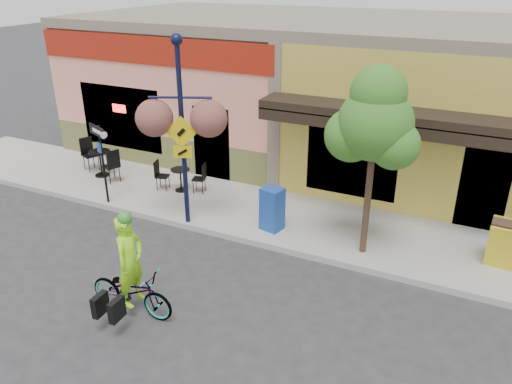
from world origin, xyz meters
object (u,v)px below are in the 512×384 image
building (352,90)px  lamp_post (183,134)px  one_way_sign (103,165)px  newspaper_box_grey (270,208)px  newspaper_box_blue (272,209)px  bicycle (132,291)px  street_tree (371,164)px  cyclist_rider (131,273)px

building → lamp_post: bearing=-107.1°
one_way_sign → newspaper_box_grey: one_way_sign is taller
newspaper_box_blue → lamp_post: bearing=-152.0°
one_way_sign → newspaper_box_blue: size_ratio=2.01×
bicycle → newspaper_box_blue: bearing=-18.4°
bicycle → street_tree: (3.39, 3.79, 1.78)m
newspaper_box_grey → street_tree: (2.43, -0.38, 1.69)m
lamp_post → one_way_sign: size_ratio=2.12×
building → lamp_post: lamp_post is taller
cyclist_rider → newspaper_box_blue: size_ratio=1.66×
newspaper_box_blue → street_tree: street_tree is taller
one_way_sign → newspaper_box_grey: 4.56m
lamp_post → one_way_sign: 2.83m
newspaper_box_blue → cyclist_rider: bearing=-93.1°
building → newspaper_box_blue: size_ratio=17.11×
building → newspaper_box_blue: (-0.07, -6.29, -1.57)m
building → newspaper_box_grey: bearing=-92.3°
building → newspaper_box_grey: 6.23m
newspaper_box_grey → newspaper_box_blue: bearing=-51.8°
bicycle → lamp_post: lamp_post is taller
building → cyclist_rider: (-1.16, -10.16, -1.37)m
one_way_sign → newspaper_box_blue: bearing=29.9°
building → street_tree: bearing=-71.0°
newspaper_box_blue → street_tree: bearing=10.5°
bicycle → lamp_post: size_ratio=0.38×
lamp_post → cyclist_rider: bearing=-97.3°
one_way_sign → newspaper_box_blue: 4.67m
one_way_sign → street_tree: size_ratio=0.51×
lamp_post → street_tree: lamp_post is taller
cyclist_rider → street_tree: street_tree is taller
cyclist_rider → street_tree: size_ratio=0.42×
bicycle → newspaper_box_grey: newspaper_box_grey is taller
building → lamp_post: 7.17m
newspaper_box_blue → street_tree: size_ratio=0.26×
one_way_sign → bicycle: bearing=-20.7°
bicycle → newspaper_box_blue: 4.04m
building → newspaper_box_blue: 6.48m
newspaper_box_blue → street_tree: (2.26, -0.08, 1.55)m
building → one_way_sign: bearing=-124.4°
one_way_sign → building: bearing=78.8°
cyclist_rider → lamp_post: size_ratio=0.39×
building → newspaper_box_blue: bearing=-90.6°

